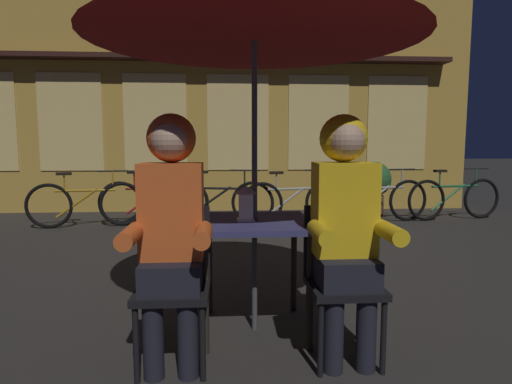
{
  "coord_description": "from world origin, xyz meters",
  "views": [
    {
      "loc": [
        -0.18,
        -2.76,
        1.24
      ],
      "look_at": [
        0.0,
        -0.14,
        0.94
      ],
      "focal_mm": 30.29,
      "sensor_mm": 36.0,
      "label": 1
    }
  ],
  "objects_px": {
    "patio_umbrella": "(254,9)",
    "person_left_hooded": "(171,216)",
    "bicycle_fifth": "(379,200)",
    "potted_plant": "(373,183)",
    "bicycle_second": "(154,201)",
    "bicycle_furthest": "(454,198)",
    "chair_left": "(174,276)",
    "bicycle_fourth": "(294,202)",
    "person_right_hooded": "(345,214)",
    "bicycle_third": "(220,201)",
    "cafe_table": "(255,235)",
    "chair_right": "(341,273)",
    "bicycle_nearest": "(86,204)",
    "lantern": "(246,202)"
  },
  "relations": [
    {
      "from": "bicycle_fourth",
      "to": "bicycle_furthest",
      "type": "relative_size",
      "value": 1.0
    },
    {
      "from": "cafe_table",
      "to": "person_left_hooded",
      "type": "relative_size",
      "value": 0.53
    },
    {
      "from": "person_left_hooded",
      "to": "bicycle_third",
      "type": "height_order",
      "value": "person_left_hooded"
    },
    {
      "from": "person_left_hooded",
      "to": "person_right_hooded",
      "type": "relative_size",
      "value": 1.0
    },
    {
      "from": "cafe_table",
      "to": "person_left_hooded",
      "type": "bearing_deg",
      "value": -138.43
    },
    {
      "from": "cafe_table",
      "to": "lantern",
      "type": "height_order",
      "value": "lantern"
    },
    {
      "from": "lantern",
      "to": "potted_plant",
      "type": "bearing_deg",
      "value": 61.92
    },
    {
      "from": "bicycle_nearest",
      "to": "bicycle_second",
      "type": "bearing_deg",
      "value": 12.1
    },
    {
      "from": "chair_left",
      "to": "person_left_hooded",
      "type": "height_order",
      "value": "person_left_hooded"
    },
    {
      "from": "cafe_table",
      "to": "patio_umbrella",
      "type": "xyz_separation_m",
      "value": [
        0.0,
        0.0,
        1.42
      ]
    },
    {
      "from": "cafe_table",
      "to": "bicycle_fifth",
      "type": "bearing_deg",
      "value": 59.87
    },
    {
      "from": "bicycle_third",
      "to": "bicycle_fourth",
      "type": "xyz_separation_m",
      "value": [
        1.13,
        -0.14,
        0.0
      ]
    },
    {
      "from": "cafe_table",
      "to": "chair_right",
      "type": "xyz_separation_m",
      "value": [
        0.48,
        -0.37,
        -0.15
      ]
    },
    {
      "from": "patio_umbrella",
      "to": "bicycle_furthest",
      "type": "height_order",
      "value": "patio_umbrella"
    },
    {
      "from": "bicycle_furthest",
      "to": "potted_plant",
      "type": "distance_m",
      "value": 1.29
    },
    {
      "from": "bicycle_third",
      "to": "bicycle_fifth",
      "type": "bearing_deg",
      "value": -1.62
    },
    {
      "from": "lantern",
      "to": "chair_left",
      "type": "distance_m",
      "value": 0.66
    },
    {
      "from": "patio_umbrella",
      "to": "bicycle_nearest",
      "type": "relative_size",
      "value": 1.38
    },
    {
      "from": "bicycle_fourth",
      "to": "potted_plant",
      "type": "bearing_deg",
      "value": 27.39
    },
    {
      "from": "patio_umbrella",
      "to": "person_left_hooded",
      "type": "bearing_deg",
      "value": -138.43
    },
    {
      "from": "person_right_hooded",
      "to": "bicycle_nearest",
      "type": "relative_size",
      "value": 0.84
    },
    {
      "from": "bicycle_second",
      "to": "bicycle_furthest",
      "type": "height_order",
      "value": "same"
    },
    {
      "from": "bicycle_second",
      "to": "bicycle_third",
      "type": "relative_size",
      "value": 1.01
    },
    {
      "from": "patio_umbrella",
      "to": "person_right_hooded",
      "type": "xyz_separation_m",
      "value": [
        0.48,
        -0.43,
        -1.21
      ]
    },
    {
      "from": "bicycle_third",
      "to": "potted_plant",
      "type": "distance_m",
      "value": 2.72
    },
    {
      "from": "bicycle_furthest",
      "to": "person_left_hooded",
      "type": "bearing_deg",
      "value": -132.43
    },
    {
      "from": "patio_umbrella",
      "to": "person_right_hooded",
      "type": "height_order",
      "value": "patio_umbrella"
    },
    {
      "from": "bicycle_nearest",
      "to": "person_left_hooded",
      "type": "bearing_deg",
      "value": -66.7
    },
    {
      "from": "chair_left",
      "to": "bicycle_nearest",
      "type": "height_order",
      "value": "chair_left"
    },
    {
      "from": "cafe_table",
      "to": "bicycle_fourth",
      "type": "xyz_separation_m",
      "value": [
        0.84,
        3.7,
        -0.29
      ]
    },
    {
      "from": "person_right_hooded",
      "to": "bicycle_fourth",
      "type": "relative_size",
      "value": 0.84
    },
    {
      "from": "lantern",
      "to": "bicycle_nearest",
      "type": "distance_m",
      "value": 4.34
    },
    {
      "from": "person_right_hooded",
      "to": "bicycle_third",
      "type": "height_order",
      "value": "person_right_hooded"
    },
    {
      "from": "chair_left",
      "to": "bicycle_furthest",
      "type": "relative_size",
      "value": 0.52
    },
    {
      "from": "person_right_hooded",
      "to": "bicycle_second",
      "type": "xyz_separation_m",
      "value": [
        -1.78,
        4.31,
        -0.5
      ]
    },
    {
      "from": "patio_umbrella",
      "to": "person_left_hooded",
      "type": "xyz_separation_m",
      "value": [
        -0.48,
        -0.43,
        -1.21
      ]
    },
    {
      "from": "patio_umbrella",
      "to": "bicycle_third",
      "type": "relative_size",
      "value": 1.39
    },
    {
      "from": "cafe_table",
      "to": "bicycle_second",
      "type": "xyz_separation_m",
      "value": [
        -1.3,
        3.89,
        -0.29
      ]
    },
    {
      "from": "bicycle_third",
      "to": "lantern",
      "type": "bearing_deg",
      "value": -86.6
    },
    {
      "from": "person_right_hooded",
      "to": "bicycle_fourth",
      "type": "distance_m",
      "value": 4.17
    },
    {
      "from": "patio_umbrella",
      "to": "bicycle_second",
      "type": "relative_size",
      "value": 1.37
    },
    {
      "from": "bicycle_fifth",
      "to": "potted_plant",
      "type": "distance_m",
      "value": 0.75
    },
    {
      "from": "bicycle_fourth",
      "to": "person_right_hooded",
      "type": "bearing_deg",
      "value": -95.05
    },
    {
      "from": "patio_umbrella",
      "to": "chair_left",
      "type": "distance_m",
      "value": 1.68
    },
    {
      "from": "chair_left",
      "to": "bicycle_second",
      "type": "distance_m",
      "value": 4.34
    },
    {
      "from": "person_right_hooded",
      "to": "bicycle_third",
      "type": "relative_size",
      "value": 0.84
    },
    {
      "from": "lantern",
      "to": "bicycle_furthest",
      "type": "relative_size",
      "value": 0.14
    },
    {
      "from": "cafe_table",
      "to": "person_right_hooded",
      "type": "relative_size",
      "value": 0.53
    },
    {
      "from": "cafe_table",
      "to": "potted_plant",
      "type": "bearing_deg",
      "value": 62.35
    },
    {
      "from": "bicycle_second",
      "to": "bicycle_fourth",
      "type": "distance_m",
      "value": 2.15
    }
  ]
}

